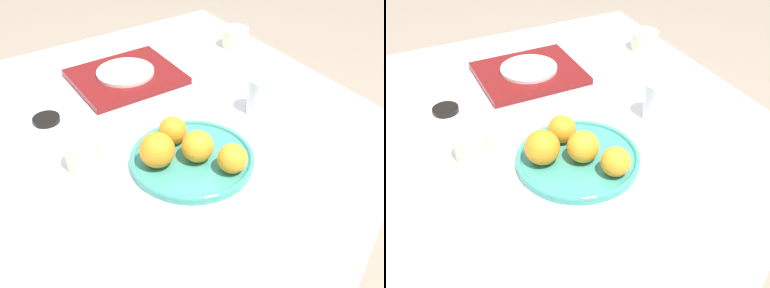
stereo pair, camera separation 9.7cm
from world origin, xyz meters
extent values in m
plane|color=gray|center=(0.00, 0.00, 0.00)|extent=(12.00, 12.00, 0.00)
cube|color=white|center=(0.00, 0.00, 0.36)|extent=(1.19, 0.93, 0.71)
cylinder|color=teal|center=(0.06, -0.27, 0.72)|extent=(0.27, 0.27, 0.01)
torus|color=teal|center=(0.06, -0.27, 0.72)|extent=(0.28, 0.28, 0.01)
sphere|color=orange|center=(0.07, -0.28, 0.76)|extent=(0.07, 0.07, 0.07)
sphere|color=orange|center=(0.05, -0.20, 0.76)|extent=(0.06, 0.06, 0.06)
sphere|color=orange|center=(0.11, -0.35, 0.76)|extent=(0.06, 0.06, 0.06)
sphere|color=orange|center=(-0.01, -0.25, 0.76)|extent=(0.08, 0.08, 0.08)
cylinder|color=silver|center=(0.32, -0.19, 0.76)|extent=(0.07, 0.07, 0.10)
cube|color=maroon|center=(0.11, 0.15, 0.72)|extent=(0.29, 0.25, 0.02)
cylinder|color=silver|center=(0.11, 0.15, 0.74)|extent=(0.16, 0.16, 0.01)
cylinder|color=beige|center=(-0.27, 0.22, 0.74)|extent=(0.08, 0.08, 0.07)
cylinder|color=beige|center=(0.50, 0.15, 0.74)|extent=(0.09, 0.09, 0.06)
cylinder|color=beige|center=(-0.14, -0.15, 0.74)|extent=(0.08, 0.08, 0.06)
cube|color=white|center=(-0.23, -0.30, 0.71)|extent=(0.12, 0.13, 0.01)
cylinder|color=black|center=(-0.16, 0.07, 0.72)|extent=(0.07, 0.07, 0.01)
camera|label=1|loc=(-0.36, -0.91, 1.35)|focal=42.00mm
camera|label=2|loc=(-0.28, -0.95, 1.35)|focal=42.00mm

